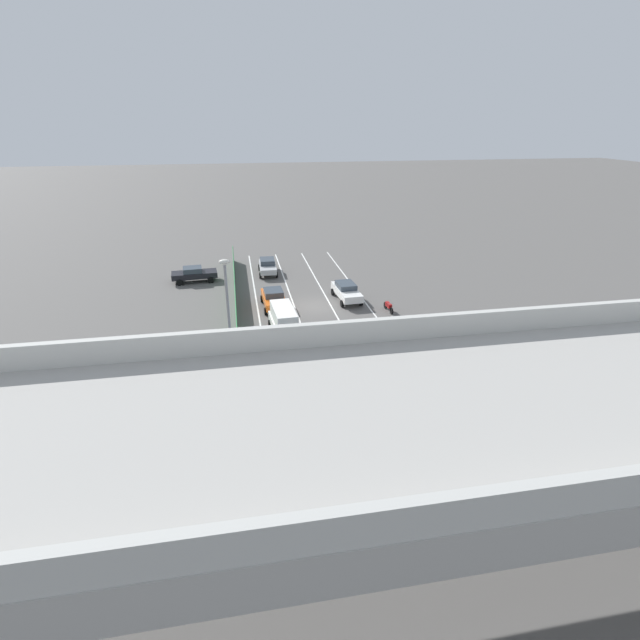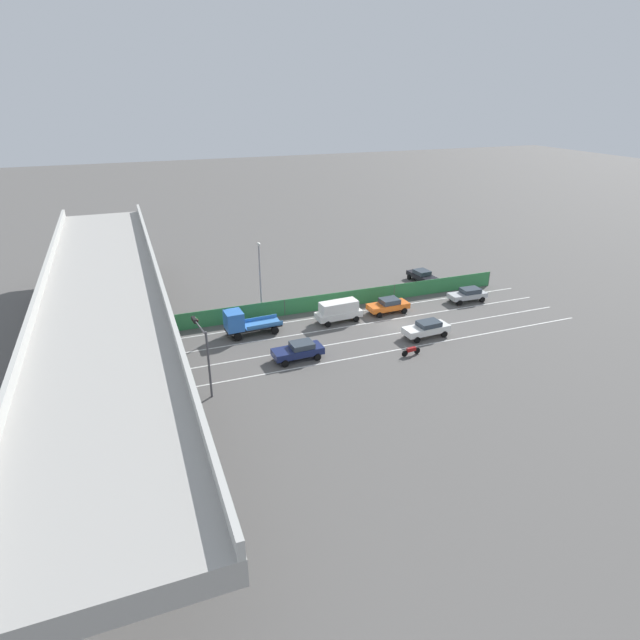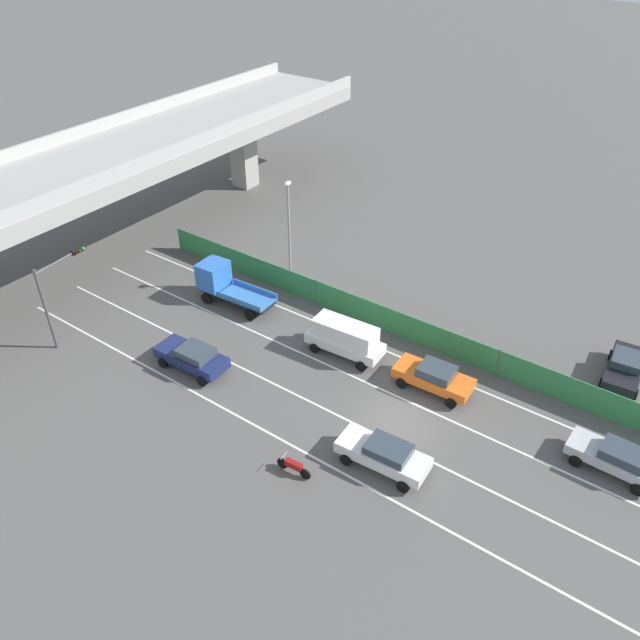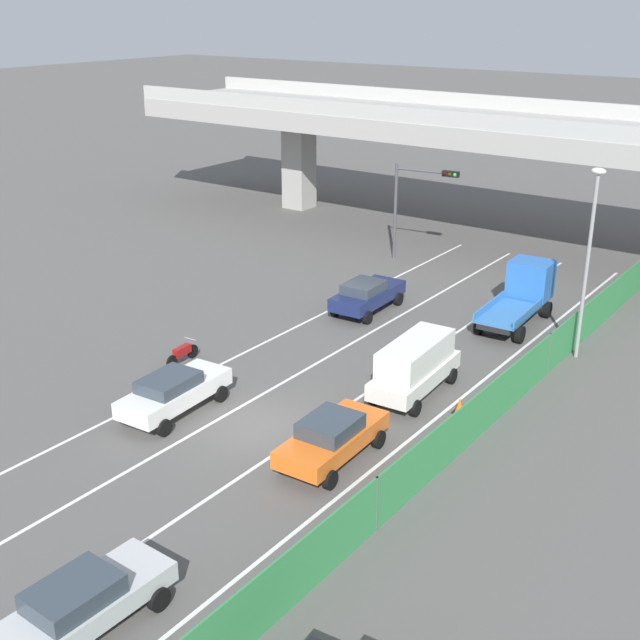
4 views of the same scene
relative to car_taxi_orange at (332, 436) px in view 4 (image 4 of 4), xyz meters
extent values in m
plane|color=#565451|center=(-3.40, 0.31, -0.89)|extent=(300.00, 300.00, 0.00)
cube|color=silver|center=(-8.26, 4.12, -0.89)|extent=(0.14, 43.63, 0.01)
cube|color=silver|center=(-5.02, 4.12, -0.89)|extent=(0.14, 43.63, 0.01)
cube|color=silver|center=(-1.79, 4.12, -0.89)|extent=(0.14, 43.63, 0.01)
cube|color=silver|center=(1.45, 4.12, -0.89)|extent=(0.14, 43.63, 0.01)
cube|color=#A09E99|center=(-3.40, 27.94, 6.05)|extent=(59.87, 9.31, 1.26)
cube|color=#B2B2AD|center=(-3.40, 23.47, 7.13)|extent=(59.87, 0.30, 0.90)
cube|color=#B2B2AD|center=(-3.40, 32.41, 7.13)|extent=(59.87, 0.30, 0.90)
cube|color=#A09E99|center=(-22.56, 27.94, 2.26)|extent=(1.82, 1.82, 6.31)
cube|color=#338447|center=(3.30, 4.12, 0.01)|extent=(0.06, 39.63, 1.80)
cylinder|color=#4C514C|center=(3.30, -2.48, 0.01)|extent=(0.10, 0.10, 1.80)
cylinder|color=#4C514C|center=(3.30, 10.73, 0.01)|extent=(0.10, 0.10, 1.80)
cube|color=orange|center=(0.00, 0.03, -0.11)|extent=(1.98, 4.59, 0.60)
cube|color=#333D47|center=(0.00, -0.11, 0.45)|extent=(1.66, 2.02, 0.53)
cylinder|color=black|center=(-0.96, 1.54, -0.57)|extent=(0.24, 0.65, 0.64)
cylinder|color=black|center=(0.84, 1.61, -0.57)|extent=(0.24, 0.65, 0.64)
cylinder|color=black|center=(-0.85, -1.54, -0.57)|extent=(0.24, 0.65, 0.64)
cylinder|color=black|center=(0.96, -1.47, -0.57)|extent=(0.24, 0.65, 0.64)
cube|color=#B7BABC|center=(-0.25, -9.99, -0.13)|extent=(1.82, 4.42, 0.55)
cube|color=#333D47|center=(-0.26, -10.34, 0.40)|extent=(1.55, 2.15, 0.51)
cylinder|color=black|center=(-1.06, -8.48, -0.57)|extent=(0.24, 0.65, 0.64)
cylinder|color=black|center=(0.64, -8.52, -0.57)|extent=(0.24, 0.65, 0.64)
cylinder|color=black|center=(-1.14, -11.45, -0.57)|extent=(0.24, 0.65, 0.64)
cube|color=navy|center=(-6.70, 12.62, -0.09)|extent=(2.00, 4.62, 0.63)
cube|color=#333D47|center=(-6.68, 12.22, 0.46)|extent=(1.68, 2.07, 0.48)
cylinder|color=black|center=(-7.67, 14.13, -0.57)|extent=(0.25, 0.65, 0.64)
cylinder|color=black|center=(-5.86, 14.21, -0.57)|extent=(0.25, 0.65, 0.64)
cylinder|color=black|center=(-7.54, 11.04, -0.57)|extent=(0.25, 0.65, 0.64)
cylinder|color=black|center=(-5.73, 11.12, -0.57)|extent=(0.25, 0.65, 0.64)
cube|color=white|center=(-6.71, -0.62, -0.09)|extent=(2.01, 4.76, 0.64)
cube|color=#333D47|center=(-6.69, -0.89, 0.46)|extent=(1.66, 2.25, 0.46)
cylinder|color=black|center=(-7.67, 0.91, -0.57)|extent=(0.26, 0.65, 0.64)
cylinder|color=black|center=(-5.93, 1.02, -0.57)|extent=(0.26, 0.65, 0.64)
cylinder|color=black|center=(-7.49, -2.25, -0.57)|extent=(0.26, 0.65, 0.64)
cylinder|color=black|center=(-5.75, -2.15, -0.57)|extent=(0.26, 0.65, 0.64)
cube|color=silver|center=(-0.25, 5.95, -0.08)|extent=(2.03, 4.95, 0.66)
cube|color=silver|center=(-0.25, 5.95, 0.79)|extent=(1.77, 4.06, 1.10)
cylinder|color=black|center=(-1.22, 7.54, -0.57)|extent=(0.26, 0.65, 0.64)
cylinder|color=black|center=(0.52, 7.65, -0.57)|extent=(0.26, 0.65, 0.64)
cylinder|color=black|center=(-1.02, 4.25, -0.57)|extent=(0.26, 0.65, 0.64)
cylinder|color=black|center=(0.72, 4.36, -0.57)|extent=(0.26, 0.65, 0.64)
cube|color=black|center=(-0.02, 14.99, -0.16)|extent=(1.86, 5.60, 0.25)
cube|color=blue|center=(-0.12, 16.92, 0.88)|extent=(2.04, 1.76, 1.84)
cube|color=#3875BC|center=(0.03, 14.09, 0.01)|extent=(2.15, 3.82, 0.10)
cube|color=#3875BC|center=(-0.90, 14.04, 0.20)|extent=(0.28, 3.72, 0.39)
cube|color=#3875BC|center=(0.97, 14.14, 0.20)|extent=(0.28, 3.72, 0.39)
cylinder|color=black|center=(-1.09, 16.82, -0.49)|extent=(0.30, 0.81, 0.80)
cylinder|color=black|center=(0.86, 16.92, -0.49)|extent=(0.30, 0.81, 0.80)
cylinder|color=black|center=(-0.89, 13.07, -0.49)|extent=(0.30, 0.81, 0.80)
cylinder|color=black|center=(1.06, 13.17, -0.49)|extent=(0.30, 0.81, 0.80)
cylinder|color=black|center=(-9.70, 3.38, -0.59)|extent=(0.15, 0.61, 0.60)
cylinder|color=black|center=(-9.59, 2.04, -0.59)|extent=(0.15, 0.61, 0.60)
cube|color=maroon|center=(-9.64, 2.71, -0.31)|extent=(0.35, 0.94, 0.36)
cylinder|color=#B2B2B2|center=(-9.69, 3.27, 0.03)|extent=(0.60, 0.08, 0.03)
cylinder|color=#47474C|center=(-10.23, 20.99, 1.94)|extent=(0.18, 0.18, 5.67)
cylinder|color=#47474C|center=(-8.43, 21.20, 4.48)|extent=(3.62, 0.55, 0.12)
cube|color=black|center=(-6.98, 21.37, 4.48)|extent=(0.99, 0.39, 0.32)
sphere|color=#390706|center=(-7.26, 21.18, 4.48)|extent=(0.20, 0.20, 0.20)
sphere|color=#3B2806|center=(-6.96, 21.21, 4.48)|extent=(0.20, 0.20, 0.20)
sphere|color=green|center=(-6.67, 21.25, 4.48)|extent=(0.20, 0.20, 0.20)
cylinder|color=gray|center=(3.66, 13.16, 3.05)|extent=(0.16, 0.16, 7.88)
ellipsoid|color=silver|center=(3.66, 13.16, 7.17)|extent=(0.60, 0.36, 0.28)
cone|color=orange|center=(1.92, 5.56, -0.59)|extent=(0.36, 0.36, 0.61)
cube|color=black|center=(1.92, 5.56, -0.87)|extent=(0.47, 0.47, 0.03)
camera|label=1|loc=(2.99, 39.11, 14.46)|focal=26.64mm
camera|label=2|loc=(-46.32, 25.59, 21.31)|focal=29.33mm
camera|label=3|loc=(-26.02, -10.57, 23.41)|focal=35.32mm
camera|label=4|loc=(13.77, -19.75, 13.59)|focal=46.28mm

